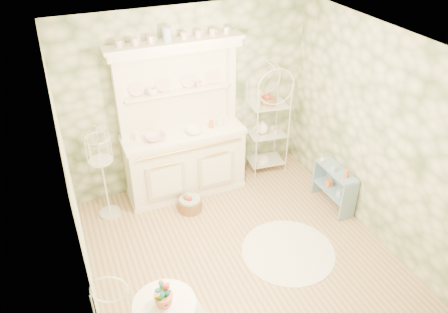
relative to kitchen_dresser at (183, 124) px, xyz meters
name	(u,v)px	position (x,y,z in m)	size (l,w,h in m)	color
floor	(239,251)	(0.20, -1.52, -1.15)	(3.60, 3.60, 0.00)	tan
ceiling	(244,46)	(0.20, -1.52, 1.56)	(3.60, 3.60, 0.00)	white
wall_left	(75,202)	(-1.60, -1.52, 0.21)	(3.60, 3.60, 0.00)	beige
wall_right	(372,133)	(2.00, -1.52, 0.21)	(3.60, 3.60, 0.00)	beige
wall_back	(189,100)	(0.20, 0.28, 0.21)	(3.60, 3.60, 0.00)	beige
wall_front	(335,278)	(0.20, -3.32, 0.21)	(3.60, 3.60, 0.00)	beige
kitchen_dresser	(183,124)	(0.00, 0.00, 0.00)	(1.87, 0.61, 2.29)	white
bakers_rack	(267,122)	(1.39, 0.07, -0.30)	(0.53, 0.38, 1.69)	white
side_shelf	(334,188)	(1.85, -1.17, -0.85)	(0.25, 0.68, 0.59)	#7294AB
birdcage_stand	(103,174)	(-1.19, -0.13, -0.45)	(0.33, 0.33, 1.39)	white
floor_basket	(190,204)	(-0.11, -0.49, -1.05)	(0.30, 0.30, 0.20)	olive
lace_rug	(288,251)	(0.78, -1.77, -1.14)	(1.20, 1.20, 0.01)	white
bowl_floral	(155,139)	(-0.42, -0.04, -0.13)	(0.28, 0.28, 0.07)	white
bowl_white	(195,133)	(0.14, -0.09, -0.13)	(0.25, 0.25, 0.08)	white
cup_left	(152,93)	(-0.36, 0.16, 0.47)	(0.12, 0.12, 0.10)	white
cup_right	(198,85)	(0.31, 0.16, 0.47)	(0.10, 0.10, 0.09)	white
potted_geranium	(164,297)	(-1.03, -2.56, -0.30)	(0.16, 0.11, 0.31)	#3F7238
bottle_amber	(347,173)	(1.86, -1.37, -0.46)	(0.06, 0.06, 0.17)	#CE6034
bottle_blue	(334,169)	(1.78, -1.18, -0.49)	(0.05, 0.05, 0.11)	#9BACD7
bottle_glass	(322,159)	(1.78, -0.91, -0.50)	(0.06, 0.06, 0.08)	silver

